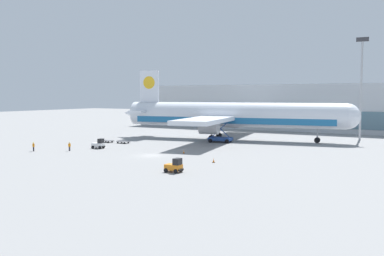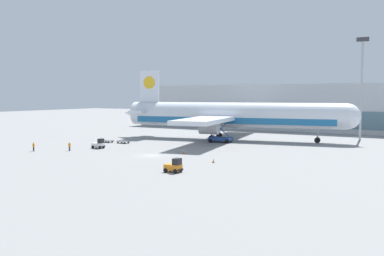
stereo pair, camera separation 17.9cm
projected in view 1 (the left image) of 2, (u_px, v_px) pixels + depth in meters
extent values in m
plane|color=gray|center=(150.00, 156.00, 76.23)|extent=(400.00, 400.00, 0.00)
cube|color=#B2B7BC|center=(269.00, 107.00, 138.22)|extent=(90.00, 18.00, 14.00)
cube|color=slate|center=(259.00, 118.00, 130.61)|extent=(88.20, 0.20, 4.90)
cylinder|color=#9EA0A5|center=(361.00, 91.00, 101.83)|extent=(0.50, 0.50, 23.40)
cube|color=#333338|center=(363.00, 39.00, 100.89)|extent=(2.80, 0.50, 1.00)
cylinder|color=silver|center=(232.00, 115.00, 102.39)|extent=(52.21, 14.92, 5.80)
cube|color=#1E669E|center=(232.00, 120.00, 102.49)|extent=(48.09, 14.06, 1.45)
sphere|color=silver|center=(347.00, 116.00, 93.56)|extent=(5.68, 5.68, 5.68)
cone|color=silver|center=(135.00, 113.00, 111.22)|extent=(7.25, 6.55, 5.51)
cube|color=silver|center=(149.00, 86.00, 109.27)|extent=(5.20, 1.35, 8.00)
cylinder|color=yellow|center=(149.00, 83.00, 109.20)|extent=(3.25, 1.11, 3.20)
cube|color=silver|center=(146.00, 111.00, 110.11)|extent=(5.84, 13.43, 0.50)
cube|color=silver|center=(222.00, 117.00, 103.33)|extent=(16.37, 48.66, 0.90)
cylinder|color=#9EA0A5|center=(209.00, 128.00, 94.02)|extent=(4.63, 3.50, 2.80)
cylinder|color=#9EA0A5|center=(232.00, 122.00, 112.91)|extent=(4.63, 3.50, 2.80)
cylinder|color=#9EA0A5|center=(317.00, 131.00, 95.94)|extent=(0.36, 0.36, 4.00)
cylinder|color=black|center=(317.00, 140.00, 96.10)|extent=(1.44, 1.12, 1.30)
cylinder|color=#9EA0A5|center=(212.00, 129.00, 101.07)|extent=(0.36, 0.36, 4.00)
cylinder|color=black|center=(211.00, 138.00, 101.22)|extent=(1.44, 1.12, 1.30)
cylinder|color=#9EA0A5|center=(219.00, 128.00, 107.07)|extent=(0.36, 0.36, 4.00)
cylinder|color=black|center=(219.00, 135.00, 107.22)|extent=(1.44, 1.12, 1.30)
cube|color=#284C99|center=(220.00, 139.00, 97.44)|extent=(5.65, 3.87, 0.70)
cube|color=#B2B2B7|center=(221.00, 120.00, 97.11)|extent=(5.37, 3.68, 0.30)
cube|color=yellow|center=(221.00, 118.00, 97.07)|extent=(5.37, 3.68, 0.08)
cube|color=#284C99|center=(221.00, 129.00, 97.26)|extent=(4.23, 0.91, 4.02)
cube|color=#284C99|center=(221.00, 129.00, 97.26)|extent=(4.23, 0.91, 4.02)
cylinder|color=black|center=(230.00, 140.00, 98.21)|extent=(0.95, 0.51, 0.90)
cylinder|color=black|center=(227.00, 141.00, 95.40)|extent=(0.95, 0.51, 0.90)
cylinder|color=black|center=(214.00, 139.00, 99.54)|extent=(0.95, 0.51, 0.90)
cylinder|color=black|center=(210.00, 141.00, 96.72)|extent=(0.95, 0.51, 0.90)
cube|color=silver|center=(98.00, 145.00, 86.40)|extent=(2.55, 1.86, 0.80)
cube|color=black|center=(101.00, 141.00, 86.14)|extent=(1.15, 1.40, 0.90)
cube|color=black|center=(103.00, 147.00, 86.05)|extent=(0.43, 1.26, 0.24)
cylinder|color=black|center=(103.00, 147.00, 86.86)|extent=(0.64, 0.36, 0.60)
cylinder|color=black|center=(100.00, 147.00, 85.53)|extent=(0.64, 0.36, 0.60)
cylinder|color=black|center=(96.00, 146.00, 87.34)|extent=(0.64, 0.36, 0.60)
cylinder|color=black|center=(93.00, 147.00, 86.01)|extent=(0.64, 0.36, 0.60)
cube|color=orange|center=(173.00, 167.00, 59.82)|extent=(2.31, 1.42, 0.80)
cube|color=black|center=(177.00, 162.00, 59.43)|extent=(0.91, 1.25, 0.90)
cube|color=black|center=(181.00, 170.00, 59.23)|extent=(0.17, 1.26, 0.24)
cylinder|color=black|center=(181.00, 170.00, 60.06)|extent=(0.60, 0.25, 0.60)
cylinder|color=black|center=(176.00, 171.00, 58.85)|extent=(0.60, 0.25, 0.60)
cylinder|color=black|center=(171.00, 169.00, 60.85)|extent=(0.60, 0.25, 0.60)
cylinder|color=black|center=(166.00, 170.00, 59.64)|extent=(0.60, 0.25, 0.60)
cube|color=#56565B|center=(107.00, 141.00, 97.29)|extent=(2.88, 1.65, 0.12)
cube|color=#56565B|center=(113.00, 141.00, 96.28)|extent=(0.90, 0.13, 0.08)
cylinder|color=black|center=(112.00, 142.00, 97.30)|extent=(0.37, 0.16, 0.36)
cylinder|color=black|center=(108.00, 142.00, 96.24)|extent=(0.37, 0.16, 0.36)
cylinder|color=black|center=(106.00, 141.00, 98.37)|extent=(0.37, 0.16, 0.36)
cylinder|color=black|center=(102.00, 142.00, 97.31)|extent=(0.37, 0.16, 0.36)
cube|color=#56565B|center=(123.00, 141.00, 95.51)|extent=(2.88, 1.65, 0.12)
cube|color=#56565B|center=(129.00, 142.00, 94.50)|extent=(0.90, 0.13, 0.08)
cylinder|color=black|center=(128.00, 143.00, 95.53)|extent=(0.37, 0.16, 0.36)
cylinder|color=black|center=(124.00, 143.00, 94.46)|extent=(0.37, 0.16, 0.36)
cylinder|color=black|center=(122.00, 142.00, 96.60)|extent=(0.37, 0.16, 0.36)
cylinder|color=black|center=(118.00, 143.00, 95.54)|extent=(0.37, 0.16, 0.36)
cylinder|color=black|center=(70.00, 149.00, 82.52)|extent=(0.14, 0.14, 0.83)
cylinder|color=black|center=(69.00, 149.00, 82.35)|extent=(0.14, 0.14, 0.83)
cube|color=orange|center=(69.00, 145.00, 82.38)|extent=(0.24, 0.37, 0.62)
cylinder|color=orange|center=(70.00, 145.00, 82.58)|extent=(0.09, 0.09, 0.56)
cylinder|color=orange|center=(68.00, 145.00, 82.18)|extent=(0.09, 0.09, 0.56)
sphere|color=tan|center=(69.00, 143.00, 82.35)|extent=(0.22, 0.22, 0.22)
sphere|color=yellow|center=(69.00, 143.00, 82.34)|extent=(0.21, 0.21, 0.21)
cylinder|color=black|center=(34.00, 149.00, 81.91)|extent=(0.14, 0.14, 0.84)
cylinder|color=black|center=(33.00, 149.00, 82.03)|extent=(0.14, 0.14, 0.84)
cube|color=orange|center=(33.00, 145.00, 81.92)|extent=(0.38, 0.26, 0.63)
cylinder|color=orange|center=(34.00, 145.00, 81.77)|extent=(0.09, 0.09, 0.57)
cylinder|color=orange|center=(33.00, 145.00, 82.06)|extent=(0.09, 0.09, 0.57)
sphere|color=tan|center=(33.00, 143.00, 81.88)|extent=(0.23, 0.23, 0.23)
sphere|color=yellow|center=(33.00, 143.00, 81.88)|extent=(0.22, 0.22, 0.22)
cube|color=black|center=(184.00, 153.00, 79.00)|extent=(0.40, 0.40, 0.04)
cone|color=orange|center=(184.00, 151.00, 78.97)|extent=(0.32, 0.32, 0.65)
cylinder|color=white|center=(184.00, 151.00, 78.97)|extent=(0.19, 0.19, 0.09)
cube|color=black|center=(214.00, 162.00, 68.36)|extent=(0.40, 0.40, 0.04)
cone|color=orange|center=(214.00, 160.00, 68.34)|extent=(0.32, 0.32, 0.68)
cylinder|color=white|center=(214.00, 160.00, 68.33)|extent=(0.19, 0.19, 0.10)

